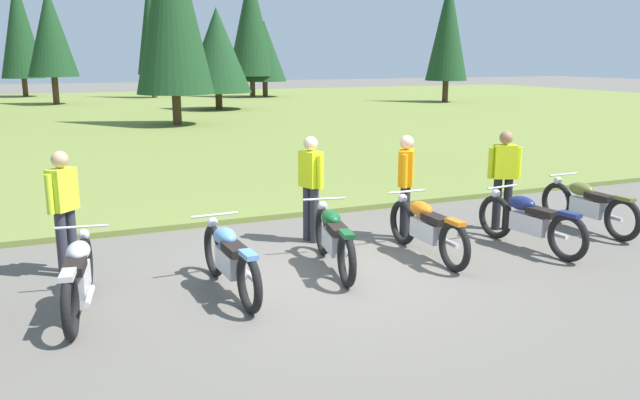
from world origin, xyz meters
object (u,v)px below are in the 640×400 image
(rider_with_back_turned, at_px, (64,205))
(rider_in_hivis_vest, at_px, (406,181))
(motorcycle_orange, at_px, (427,228))
(motorcycle_silver, at_px, (79,276))
(motorcycle_navy, at_px, (529,221))
(motorcycle_sky_blue, at_px, (230,259))
(rider_checking_bike, at_px, (311,182))
(motorcycle_olive, at_px, (588,205))
(rider_near_row_end, at_px, (504,174))
(motorcycle_british_green, at_px, (334,238))

(rider_with_back_turned, relative_size, rider_in_hivis_vest, 1.00)
(motorcycle_orange, bearing_deg, rider_with_back_turned, 165.36)
(motorcycle_silver, xyz_separation_m, rider_in_hivis_vest, (4.97, 1.17, 0.51))
(motorcycle_orange, xyz_separation_m, motorcycle_navy, (1.64, -0.28, 0.00))
(motorcycle_sky_blue, height_order, rider_with_back_turned, rider_with_back_turned)
(motorcycle_sky_blue, distance_m, rider_with_back_turned, 2.43)
(motorcycle_orange, distance_m, rider_in_hivis_vest, 1.09)
(motorcycle_sky_blue, relative_size, rider_checking_bike, 1.26)
(motorcycle_sky_blue, xyz_separation_m, motorcycle_orange, (3.02, 0.29, 0.00))
(motorcycle_olive, xyz_separation_m, rider_checking_bike, (-4.51, 1.25, 0.51))
(motorcycle_orange, relative_size, motorcycle_olive, 1.00)
(motorcycle_sky_blue, xyz_separation_m, motorcycle_olive, (6.30, 0.46, 0.00))
(motorcycle_sky_blue, xyz_separation_m, rider_near_row_end, (5.03, 1.09, 0.51))
(motorcycle_olive, xyz_separation_m, rider_near_row_end, (-1.27, 0.63, 0.51))
(motorcycle_silver, relative_size, motorcycle_british_green, 1.00)
(motorcycle_silver, distance_m, rider_in_hivis_vest, 5.13)
(motorcycle_silver, distance_m, rider_checking_bike, 3.93)
(motorcycle_navy, distance_m, rider_in_hivis_vest, 1.96)
(motorcycle_navy, relative_size, rider_in_hivis_vest, 1.26)
(motorcycle_olive, bearing_deg, motorcycle_navy, -164.55)
(motorcycle_orange, bearing_deg, motorcycle_sky_blue, -174.55)
(motorcycle_navy, relative_size, rider_checking_bike, 1.26)
(motorcycle_orange, distance_m, rider_checking_bike, 1.94)
(motorcycle_olive, bearing_deg, motorcycle_sky_blue, -175.84)
(motorcycle_olive, bearing_deg, rider_in_hivis_vest, 165.88)
(motorcycle_sky_blue, bearing_deg, motorcycle_navy, 0.08)
(motorcycle_navy, distance_m, motorcycle_olive, 1.70)
(rider_near_row_end, xyz_separation_m, rider_checking_bike, (-3.23, 0.62, 0.00))
(motorcycle_sky_blue, xyz_separation_m, motorcycle_navy, (4.66, 0.01, 0.00))
(motorcycle_orange, bearing_deg, rider_in_hivis_vest, 78.14)
(motorcycle_orange, relative_size, rider_near_row_end, 1.26)
(rider_with_back_turned, xyz_separation_m, rider_near_row_end, (6.83, -0.46, 0.00))
(rider_checking_bike, bearing_deg, rider_in_hivis_vest, -18.32)
(motorcycle_navy, relative_size, motorcycle_olive, 1.00)
(motorcycle_silver, height_order, motorcycle_olive, same)
(motorcycle_orange, height_order, rider_near_row_end, rider_near_row_end)
(motorcycle_orange, distance_m, motorcycle_navy, 1.67)
(rider_checking_bike, height_order, rider_in_hivis_vest, same)
(motorcycle_olive, distance_m, rider_in_hivis_vest, 3.21)
(motorcycle_navy, height_order, motorcycle_olive, same)
(motorcycle_orange, xyz_separation_m, motorcycle_olive, (3.28, 0.17, 0.00))
(motorcycle_sky_blue, bearing_deg, rider_with_back_turned, 139.35)
(motorcycle_silver, distance_m, rider_near_row_end, 6.87)
(motorcycle_navy, xyz_separation_m, rider_checking_bike, (-2.87, 1.70, 0.51))
(motorcycle_silver, bearing_deg, motorcycle_orange, 2.71)
(motorcycle_sky_blue, bearing_deg, rider_checking_bike, 43.56)
(motorcycle_olive, bearing_deg, rider_checking_bike, 164.53)
(motorcycle_british_green, distance_m, rider_with_back_turned, 3.61)
(motorcycle_sky_blue, relative_size, motorcycle_orange, 1.00)
(motorcycle_british_green, bearing_deg, motorcycle_silver, -175.49)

